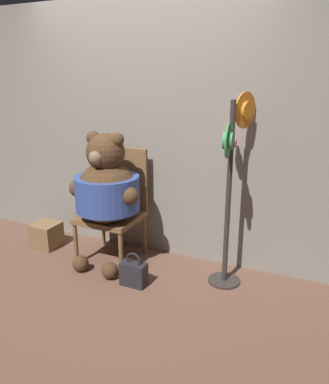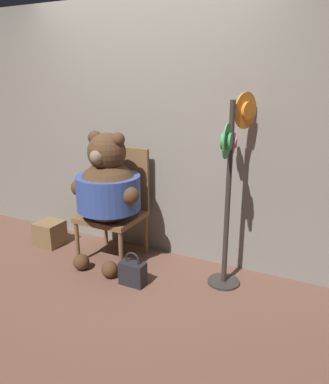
% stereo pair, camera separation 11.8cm
% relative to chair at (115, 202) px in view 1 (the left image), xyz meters
% --- Properties ---
extents(ground_plane, '(14.00, 14.00, 0.00)m').
position_rel_chair_xyz_m(ground_plane, '(0.21, -0.50, -0.56)').
color(ground_plane, brown).
extents(wall_back, '(8.00, 0.10, 2.45)m').
position_rel_chair_xyz_m(wall_back, '(0.21, 0.30, 0.67)').
color(wall_back, gray).
rests_on(wall_back, ground_plane).
extents(chair, '(0.56, 0.53, 1.08)m').
position_rel_chair_xyz_m(chair, '(0.00, 0.00, 0.00)').
color(chair, brown).
rests_on(chair, ground_plane).
extents(teddy_bear, '(0.72, 0.64, 1.27)m').
position_rel_chair_xyz_m(teddy_bear, '(0.03, -0.19, 0.19)').
color(teddy_bear, '#4C331E').
rests_on(teddy_bear, ground_plane).
extents(hat_display_rack, '(0.28, 0.60, 1.62)m').
position_rel_chair_xyz_m(hat_display_rack, '(1.16, -0.06, 0.40)').
color(hat_display_rack, '#332D28').
rests_on(hat_display_rack, ground_plane).
extents(handbag_on_ground, '(0.22, 0.13, 0.31)m').
position_rel_chair_xyz_m(handbag_on_ground, '(0.44, -0.45, -0.45)').
color(handbag_on_ground, '#232328').
rests_on(handbag_on_ground, ground_plane).
extents(wooden_crate, '(0.26, 0.26, 0.26)m').
position_rel_chair_xyz_m(wooden_crate, '(-0.77, -0.16, -0.43)').
color(wooden_crate, brown).
rests_on(wooden_crate, ground_plane).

